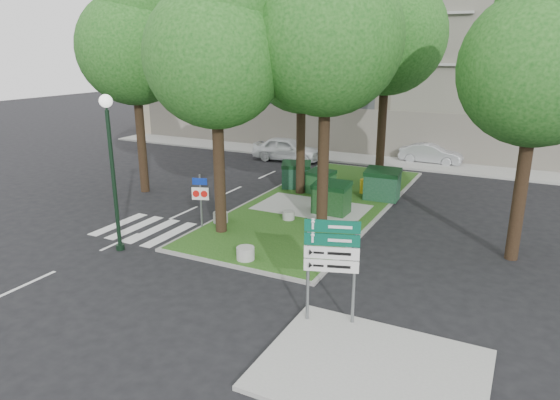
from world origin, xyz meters
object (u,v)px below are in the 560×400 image
Objects in this scene: bollard_mid at (289,215)px; car_silver at (431,154)px; tree_median_far at (390,23)px; dumpster_b at (321,182)px; tree_median_near_right at (330,23)px; litter_bin at (364,186)px; street_lamp at (111,155)px; directional_sign at (332,255)px; traffic_sign_pole at (201,195)px; bollard_left at (220,217)px; dumpster_c at (331,198)px; tree_street_right at (544,53)px; tree_street_left at (135,37)px; tree_median_near_left at (218,43)px; car_white at (287,149)px; bollard_right at (245,253)px; tree_median_mid at (304,52)px; dumpster_d at (382,184)px; dumpster_a at (296,175)px.

car_silver reaches higher than bollard_mid.
dumpster_b is (-2.30, -2.75, -7.61)m from tree_median_far.
litter_bin is at bearing 91.79° from tree_median_near_right.
tree_median_far is 10.76m from car_silver.
street_lamp is 9.04m from directional_sign.
tree_median_near_right is 8.20m from traffic_sign_pole.
bollard_left is at bearing -94.23° from dumpster_b.
dumpster_c reaches higher than bollard_left.
street_lamp is at bearing -156.58° from tree_street_right.
bollard_mid is at bearing 166.30° from tree_median_near_right.
tree_street_left is at bearing 130.49° from directional_sign.
bollard_mid is at bearing 21.85° from traffic_sign_pole.
tree_median_near_left is 17.13× the size of bollard_left.
tree_median_far is at bearing 82.15° from directional_sign.
street_lamp is at bearing -179.98° from car_white.
tree_street_right reaches higher than dumpster_c.
bollard_mid is at bearing 169.22° from car_silver.
litter_bin is 0.18× the size of car_silver.
tree_median_near_left is 9.41m from directional_sign.
bollard_left is (-11.19, -1.70, -6.64)m from tree_street_right.
street_lamp is (-4.72, -1.08, 3.20)m from bollard_right.
dumpster_c reaches higher than dumpster_b.
dumpster_c is 4.95m from bollard_left.
tree_median_mid is 10.31m from car_white.
tree_street_left is 13.78m from dumpster_d.
dumpster_a is at bearing 125.06° from tree_median_near_right.
car_silver is (4.91, 16.94, -6.67)m from tree_median_near_left.
tree_median_near_left reaches higher than dumpster_a.
tree_median_mid is 6.34m from dumpster_b.
tree_median_near_left reaches higher than street_lamp.
tree_street_right is at bearing -132.04° from car_white.
dumpster_c reaches higher than bollard_right.
tree_median_far is at bearing 68.72° from tree_median_near_left.
tree_street_right is 13.25m from dumpster_a.
dumpster_d is (4.61, -0.10, 0.07)m from dumpster_a.
dumpster_a is 5.21m from bollard_mid.
litter_bin is (4.01, 7.00, 0.14)m from bollard_left.
tree_median_far is at bearing -122.71° from car_white.
dumpster_c is at bearing 82.65° from bollard_right.
tree_street_left is 1.09× the size of tree_street_right.
bollard_left is (-2.09, -5.95, -0.37)m from dumpster_b.
bollard_left is 17.09m from car_silver.
litter_bin is at bearing 171.86° from car_silver.
tree_median_mid is (-3.00, 4.50, -1.01)m from tree_median_near_right.
tree_street_right is 11.84m from dumpster_b.
dumpster_a is at bearing 111.37° from bollard_mid.
car_white is at bearing 113.11° from car_silver.
dumpster_b is 3.13m from dumpster_c.
traffic_sign_pole is (-4.41, -7.78, 1.01)m from litter_bin.
dumpster_a is 9.65m from bollard_right.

